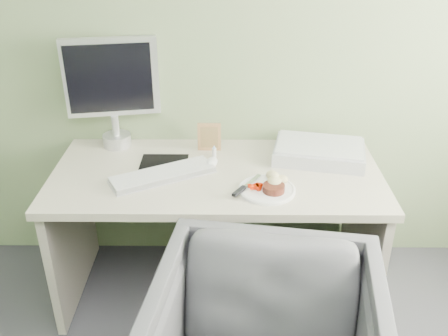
{
  "coord_description": "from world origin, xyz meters",
  "views": [
    {
      "loc": [
        0.06,
        -0.5,
        1.89
      ],
      "look_at": [
        0.04,
        1.5,
        0.82
      ],
      "focal_mm": 40.0,
      "sensor_mm": 36.0,
      "label": 1
    }
  ],
  "objects_px": {
    "plate": "(267,190)",
    "scanner": "(319,152)",
    "desk": "(217,204)",
    "monitor": "(112,87)"
  },
  "relations": [
    {
      "from": "plate",
      "to": "monitor",
      "type": "relative_size",
      "value": 0.45
    },
    {
      "from": "scanner",
      "to": "desk",
      "type": "bearing_deg",
      "value": -152.51
    },
    {
      "from": "monitor",
      "to": "desk",
      "type": "bearing_deg",
      "value": -40.36
    },
    {
      "from": "desk",
      "to": "scanner",
      "type": "bearing_deg",
      "value": 16.1
    },
    {
      "from": "desk",
      "to": "scanner",
      "type": "distance_m",
      "value": 0.58
    },
    {
      "from": "desk",
      "to": "monitor",
      "type": "distance_m",
      "value": 0.81
    },
    {
      "from": "plate",
      "to": "scanner",
      "type": "relative_size",
      "value": 0.58
    },
    {
      "from": "desk",
      "to": "scanner",
      "type": "xyz_separation_m",
      "value": [
        0.52,
        0.15,
        0.22
      ]
    },
    {
      "from": "plate",
      "to": "scanner",
      "type": "xyz_separation_m",
      "value": [
        0.29,
        0.33,
        0.03
      ]
    },
    {
      "from": "scanner",
      "to": "plate",
      "type": "bearing_deg",
      "value": -119.56
    }
  ]
}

